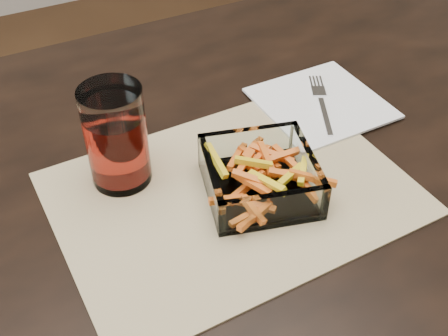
% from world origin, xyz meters
% --- Properties ---
extents(dining_table, '(1.60, 0.90, 0.75)m').
position_xyz_m(dining_table, '(0.00, 0.00, 0.66)').
color(dining_table, black).
rests_on(dining_table, ground).
extents(placemat, '(0.46, 0.34, 0.00)m').
position_xyz_m(placemat, '(-0.02, -0.05, 0.75)').
color(placemat, tan).
rests_on(placemat, dining_table).
extents(glass_bowl, '(0.17, 0.17, 0.05)m').
position_xyz_m(glass_bowl, '(0.02, -0.06, 0.78)').
color(glass_bowl, white).
rests_on(glass_bowl, placemat).
extents(tumbler, '(0.08, 0.08, 0.14)m').
position_xyz_m(tumbler, '(-0.13, 0.05, 0.82)').
color(tumbler, white).
rests_on(tumbler, placemat).
extents(napkin, '(0.18, 0.18, 0.00)m').
position_xyz_m(napkin, '(0.20, 0.06, 0.76)').
color(napkin, white).
rests_on(napkin, placemat).
extents(fork, '(0.08, 0.15, 0.00)m').
position_xyz_m(fork, '(0.20, 0.06, 0.76)').
color(fork, silver).
rests_on(fork, napkin).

